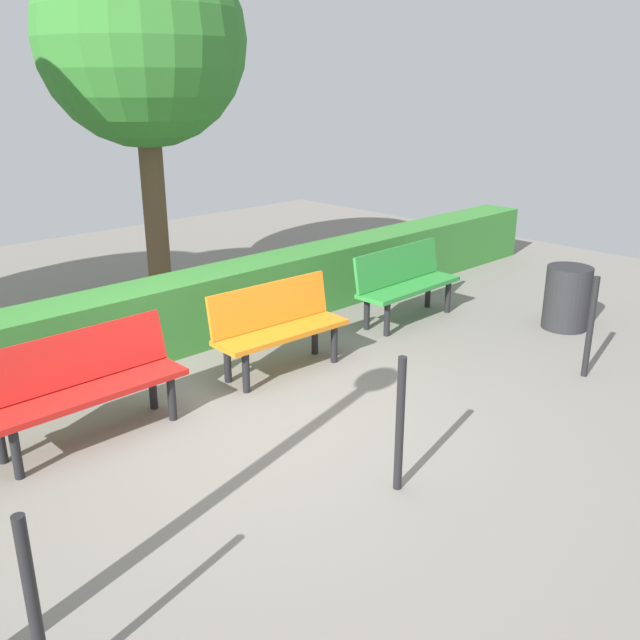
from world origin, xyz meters
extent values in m
plane|color=gray|center=(0.00, 0.00, 0.00)|extent=(16.00, 16.00, 0.00)
cube|color=#2D8C38|center=(-3.01, -0.71, 0.41)|extent=(1.47, 0.45, 0.05)
cube|color=#2D8C38|center=(-3.01, -0.90, 0.65)|extent=(1.47, 0.14, 0.42)
cylinder|color=black|center=(-3.60, -0.57, 0.20)|extent=(0.07, 0.07, 0.39)
cylinder|color=black|center=(-3.59, -0.87, 0.20)|extent=(0.07, 0.07, 0.39)
cylinder|color=black|center=(-2.43, -0.54, 0.20)|extent=(0.07, 0.07, 0.39)
cylinder|color=black|center=(-2.43, -0.84, 0.20)|extent=(0.07, 0.07, 0.39)
cube|color=orange|center=(-0.94, -0.59, 0.41)|extent=(1.41, 0.49, 0.05)
cube|color=orange|center=(-0.95, -0.78, 0.65)|extent=(1.39, 0.17, 0.42)
cylinder|color=black|center=(-1.47, -0.42, 0.20)|extent=(0.07, 0.07, 0.39)
cylinder|color=black|center=(-1.49, -0.72, 0.20)|extent=(0.07, 0.07, 0.39)
cylinder|color=black|center=(-0.39, -0.47, 0.20)|extent=(0.07, 0.07, 0.39)
cylinder|color=black|center=(-0.40, -0.77, 0.20)|extent=(0.07, 0.07, 0.39)
cube|color=red|center=(1.05, -0.62, 0.41)|extent=(1.60, 0.43, 0.05)
cube|color=red|center=(1.05, -0.81, 0.65)|extent=(1.60, 0.15, 0.42)
cylinder|color=black|center=(0.40, -0.48, 0.20)|extent=(0.07, 0.07, 0.39)
cylinder|color=black|center=(0.40, -0.78, 0.20)|extent=(0.07, 0.07, 0.39)
cylinder|color=black|center=(1.70, -0.47, 0.20)|extent=(0.07, 0.07, 0.39)
cylinder|color=black|center=(1.70, -0.77, 0.20)|extent=(0.07, 0.07, 0.39)
cube|color=#387F33|center=(-0.96, -1.85, 0.38)|extent=(11.63, 0.58, 0.76)
cylinder|color=brown|center=(-1.33, -3.44, 1.21)|extent=(0.29, 0.29, 2.42)
sphere|color=#337A2D|center=(-1.33, -3.44, 3.15)|extent=(2.45, 2.45, 2.45)
cylinder|color=black|center=(-2.98, 1.51, 0.50)|extent=(0.06, 0.06, 1.00)
cylinder|color=black|center=(-0.17, 1.51, 0.50)|extent=(0.06, 0.06, 1.00)
cylinder|color=black|center=(2.35, 1.51, 0.50)|extent=(0.06, 0.06, 1.00)
cylinder|color=#262628|center=(-4.11, 0.70, 0.36)|extent=(0.51, 0.51, 0.73)
camera|label=1|loc=(3.14, 4.17, 2.74)|focal=38.81mm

